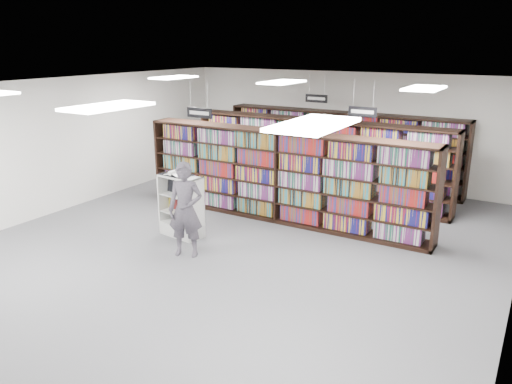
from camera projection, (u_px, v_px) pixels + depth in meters
The scene contains 18 objects.
floor at pixel (234, 249), 10.03m from camera, with size 12.00×12.00×0.00m, color #58595E.
ceiling at pixel (231, 87), 9.11m from camera, with size 10.00×12.00×0.10m, color silver.
wall_back at pixel (345, 128), 14.52m from camera, with size 10.00×0.10×3.20m, color white.
wall_left at pixel (59, 146), 12.01m from camera, with size 0.10×12.00×3.20m, color white.
bookshelf_row_near at pixel (281, 176), 11.38m from camera, with size 7.00×0.60×2.10m.
bookshelf_row_mid at pixel (316, 159), 13.03m from camera, with size 7.00×0.60×2.10m.
bookshelf_row_far at pixel (340, 148), 14.43m from camera, with size 7.00×0.60×2.10m.
aisle_sign_left at pixel (199, 112), 10.86m from camera, with size 0.65×0.02×0.80m.
aisle_sign_right at pixel (363, 111), 11.05m from camera, with size 0.65×0.02×0.80m.
aisle_sign_center at pixel (316, 98), 13.67m from camera, with size 0.65×0.02×0.80m.
troffer_front_center at pixel (108, 107), 6.65m from camera, with size 0.60×1.20×0.04m, color white.
troffer_front_right at pixel (314, 124), 5.19m from camera, with size 0.60×1.20×0.04m, color white.
troffer_back_left at pixel (174, 77), 12.23m from camera, with size 0.60×1.20×0.04m, color white.
troffer_back_center at pixel (282, 82), 10.77m from camera, with size 0.60×1.20×0.04m, color white.
troffer_back_right at pixel (424, 88), 9.31m from camera, with size 0.60×1.20×0.04m, color white.
endcap_display at pixel (183, 215), 10.64m from camera, with size 1.00×0.60×1.32m.
open_book at pixel (176, 173), 10.45m from camera, with size 0.71×0.46×0.13m.
shopper at pixel (186, 210), 9.49m from camera, with size 0.67×0.44×1.85m, color #504A54.
Camera 1 is at (5.11, -7.76, 3.97)m, focal length 35.00 mm.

